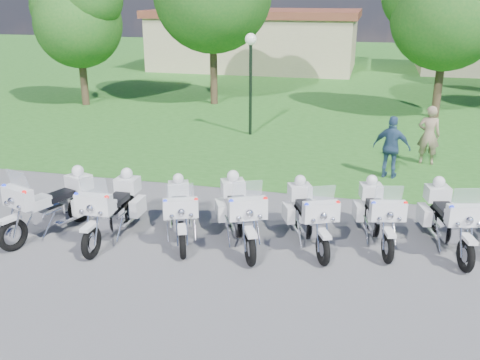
% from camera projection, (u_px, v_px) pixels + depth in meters
% --- Properties ---
extents(ground, '(100.00, 100.00, 0.00)m').
position_uv_depth(ground, '(252.00, 238.00, 12.34)').
color(ground, '#5C5D62').
rests_on(ground, ground).
extents(grass_lawn, '(100.00, 48.00, 0.01)m').
position_uv_depth(grass_lawn, '(337.00, 73.00, 37.04)').
color(grass_lawn, '#276520').
rests_on(grass_lawn, ground).
extents(motorcycle_0, '(1.41, 2.51, 1.76)m').
position_uv_depth(motorcycle_0, '(52.00, 203.00, 12.36)').
color(motorcycle_0, black).
rests_on(motorcycle_0, ground).
extents(motorcycle_1, '(0.85, 2.57, 1.73)m').
position_uv_depth(motorcycle_1, '(113.00, 208.00, 12.15)').
color(motorcycle_1, black).
rests_on(motorcycle_1, ground).
extents(motorcycle_2, '(1.34, 2.26, 1.60)m').
position_uv_depth(motorcycle_2, '(180.00, 211.00, 12.12)').
color(motorcycle_2, black).
rests_on(motorcycle_2, ground).
extents(motorcycle_3, '(1.55, 2.44, 1.76)m').
position_uv_depth(motorcycle_3, '(240.00, 212.00, 11.89)').
color(motorcycle_3, black).
rests_on(motorcycle_3, ground).
extents(motorcycle_4, '(1.42, 2.30, 1.65)m').
position_uv_depth(motorcycle_4, '(309.00, 214.00, 11.87)').
color(motorcycle_4, black).
rests_on(motorcycle_4, ground).
extents(motorcycle_5, '(1.15, 2.37, 1.62)m').
position_uv_depth(motorcycle_5, '(378.00, 213.00, 11.95)').
color(motorcycle_5, black).
rests_on(motorcycle_5, ground).
extents(motorcycle_6, '(1.21, 2.49, 1.70)m').
position_uv_depth(motorcycle_6, '(449.00, 218.00, 11.64)').
color(motorcycle_6, black).
rests_on(motorcycle_6, ground).
extents(lamp_post, '(0.44, 0.44, 3.89)m').
position_uv_depth(lamp_post, '(251.00, 59.00, 20.17)').
color(lamp_post, black).
rests_on(lamp_post, ground).
extents(tree_0, '(4.85, 4.14, 6.47)m').
position_uv_depth(tree_0, '(77.00, 15.00, 25.27)').
color(tree_0, '#38281C').
rests_on(tree_0, ground).
extents(tree_2, '(5.52, 4.71, 7.36)m').
position_uv_depth(tree_2, '(447.00, 3.00, 22.46)').
color(tree_2, '#38281C').
rests_on(tree_2, ground).
extents(building_west, '(14.56, 8.32, 4.10)m').
position_uv_depth(building_west, '(256.00, 39.00, 38.61)').
color(building_west, tan).
rests_on(building_west, ground).
extents(bystander_a, '(0.75, 0.54, 1.93)m').
position_uv_depth(bystander_a, '(429.00, 135.00, 17.27)').
color(bystander_a, gray).
rests_on(bystander_a, ground).
extents(bystander_c, '(1.18, 0.70, 1.89)m').
position_uv_depth(bystander_c, '(392.00, 148.00, 16.00)').
color(bystander_c, navy).
rests_on(bystander_c, ground).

